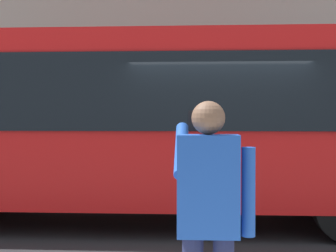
{
  "coord_description": "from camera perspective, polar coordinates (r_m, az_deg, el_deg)",
  "views": [
    {
      "loc": [
        0.3,
        7.53,
        1.75
      ],
      "look_at": [
        0.81,
        -0.72,
        1.59
      ],
      "focal_mm": 51.75,
      "sensor_mm": 36.0,
      "label": 1
    }
  ],
  "objects": [
    {
      "name": "red_bus",
      "position": [
        7.95,
        -3.12,
        0.63
      ],
      "size": [
        9.05,
        2.54,
        3.08
      ],
      "color": "red",
      "rests_on": "ground_plane"
    },
    {
      "name": "ground_plane",
      "position": [
        7.73,
        5.78,
        -11.97
      ],
      "size": [
        60.0,
        60.0,
        0.0
      ],
      "primitive_type": "plane",
      "color": "#232326"
    },
    {
      "name": "pedestrian_photographer",
      "position": [
        3.22,
        4.82,
        -9.76
      ],
      "size": [
        0.53,
        0.52,
        1.7
      ],
      "color": "#1E2347",
      "rests_on": "sidewalk_curb"
    }
  ]
}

